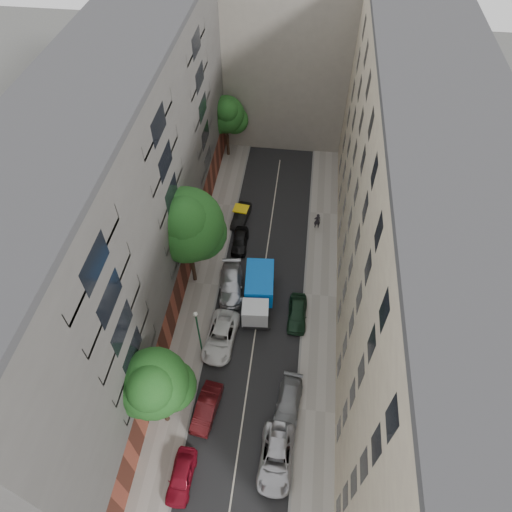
% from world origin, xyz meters
% --- Properties ---
extents(ground, '(120.00, 120.00, 0.00)m').
position_xyz_m(ground, '(0.00, 0.00, 0.00)').
color(ground, '#4C4C49').
rests_on(ground, ground).
extents(road_surface, '(8.00, 44.00, 0.02)m').
position_xyz_m(road_surface, '(0.00, 0.00, 0.01)').
color(road_surface, black).
rests_on(road_surface, ground).
extents(sidewalk_left, '(3.00, 44.00, 0.15)m').
position_xyz_m(sidewalk_left, '(-5.50, 0.00, 0.07)').
color(sidewalk_left, gray).
rests_on(sidewalk_left, ground).
extents(sidewalk_right, '(3.00, 44.00, 0.15)m').
position_xyz_m(sidewalk_right, '(5.50, 0.00, 0.07)').
color(sidewalk_right, gray).
rests_on(sidewalk_right, ground).
extents(building_left, '(8.00, 44.00, 20.00)m').
position_xyz_m(building_left, '(-11.00, 0.00, 10.00)').
color(building_left, '#4A4845').
rests_on(building_left, ground).
extents(building_right, '(8.00, 44.00, 20.00)m').
position_xyz_m(building_right, '(11.00, 0.00, 10.00)').
color(building_right, beige).
rests_on(building_right, ground).
extents(building_endcap, '(18.00, 12.00, 18.00)m').
position_xyz_m(building_endcap, '(0.00, 28.00, 9.00)').
color(building_endcap, gray).
rests_on(building_endcap, ground).
extents(tarp_truck, '(2.81, 6.24, 2.81)m').
position_xyz_m(tarp_truck, '(-0.11, -1.39, 1.55)').
color(tarp_truck, black).
rests_on(tarp_truck, ground).
extents(car_left_0, '(1.68, 3.96, 1.34)m').
position_xyz_m(car_left_0, '(-3.60, -17.00, 0.67)').
color(car_left_0, maroon).
rests_on(car_left_0, ground).
extents(car_left_1, '(1.98, 4.33, 1.38)m').
position_xyz_m(car_left_1, '(-2.80, -12.01, 0.69)').
color(car_left_1, '#480E11').
rests_on(car_left_1, ground).
extents(car_left_2, '(2.81, 5.44, 1.47)m').
position_xyz_m(car_left_2, '(-2.80, -5.80, 0.73)').
color(car_left_2, silver).
rests_on(car_left_2, ground).
extents(car_left_3, '(2.77, 5.40, 1.50)m').
position_xyz_m(car_left_3, '(-2.80, -0.20, 0.75)').
color(car_left_3, silver).
rests_on(car_left_3, ground).
extents(car_left_4, '(1.61, 3.82, 1.29)m').
position_xyz_m(car_left_4, '(-2.80, 5.40, 0.64)').
color(car_left_4, black).
rests_on(car_left_4, ground).
extents(car_left_5, '(1.84, 4.07, 1.29)m').
position_xyz_m(car_left_5, '(-3.20, 9.00, 0.65)').
color(car_left_5, black).
rests_on(car_left_5, ground).
extents(car_right_0, '(2.48, 5.24, 1.44)m').
position_xyz_m(car_right_0, '(2.80, -15.00, 0.72)').
color(car_right_0, '#B6B5BB').
rests_on(car_right_0, ground).
extents(car_right_1, '(2.24, 4.63, 1.30)m').
position_xyz_m(car_right_1, '(3.36, -10.80, 0.65)').
color(car_right_1, slate).
rests_on(car_right_1, ground).
extents(car_right_2, '(1.67, 4.12, 1.40)m').
position_xyz_m(car_right_2, '(3.50, -2.60, 0.70)').
color(car_right_2, black).
rests_on(car_right_2, ground).
extents(tree_near, '(5.05, 4.75, 8.86)m').
position_xyz_m(tree_near, '(-5.58, -13.12, 6.17)').
color(tree_near, '#382619').
rests_on(tree_near, sidewalk_left).
extents(tree_mid, '(6.52, 6.42, 10.75)m').
position_xyz_m(tree_mid, '(-6.30, 0.34, 7.29)').
color(tree_mid, '#382619').
rests_on(tree_mid, sidewalk_left).
extents(tree_far, '(4.66, 4.28, 7.87)m').
position_xyz_m(tree_far, '(-6.30, 19.89, 5.50)').
color(tree_far, '#382619').
rests_on(tree_far, sidewalk_left).
extents(lamp_post, '(0.36, 0.36, 5.85)m').
position_xyz_m(lamp_post, '(-4.20, -7.05, 3.80)').
color(lamp_post, '#164F2F').
rests_on(lamp_post, sidewalk_left).
extents(pedestrian, '(0.76, 0.58, 1.89)m').
position_xyz_m(pedestrian, '(4.81, 8.78, 1.10)').
color(pedestrian, black).
rests_on(pedestrian, sidewalk_right).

